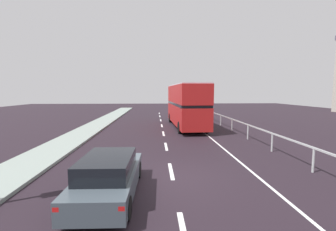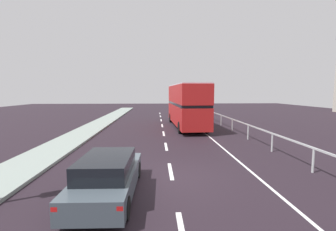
# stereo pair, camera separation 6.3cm
# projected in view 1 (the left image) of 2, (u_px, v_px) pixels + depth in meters

# --- Properties ---
(ground_plane) EXTENTS (73.04, 120.00, 0.10)m
(ground_plane) POSITION_uv_depth(u_px,v_px,m) (172.00, 179.00, 9.33)
(ground_plane) COLOR black
(near_sidewalk_kerb) EXTENTS (2.42, 80.00, 0.14)m
(near_sidewalk_kerb) POSITION_uv_depth(u_px,v_px,m) (2.00, 179.00, 8.94)
(near_sidewalk_kerb) COLOR gray
(near_sidewalk_kerb) RESTS_ON ground
(lane_paint_markings) EXTENTS (3.63, 46.00, 0.01)m
(lane_paint_markings) POSITION_uv_depth(u_px,v_px,m) (192.00, 137.00, 17.86)
(lane_paint_markings) COLOR silver
(lane_paint_markings) RESTS_ON ground
(bridge_side_railing) EXTENTS (0.10, 42.00, 1.11)m
(bridge_side_railing) POSITION_uv_depth(u_px,v_px,m) (239.00, 124.00, 18.51)
(bridge_side_railing) COLOR #B7BBBB
(bridge_side_railing) RESTS_ON ground
(double_decker_bus_red) EXTENTS (2.91, 10.37, 4.19)m
(double_decker_bus_red) POSITION_uv_depth(u_px,v_px,m) (186.00, 104.00, 22.59)
(double_decker_bus_red) COLOR red
(double_decker_bus_red) RESTS_ON ground
(hatchback_car_near) EXTENTS (1.90, 4.52, 1.39)m
(hatchback_car_near) POSITION_uv_depth(u_px,v_px,m) (109.00, 176.00, 7.64)
(hatchback_car_near) COLOR #445058
(hatchback_car_near) RESTS_ON ground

